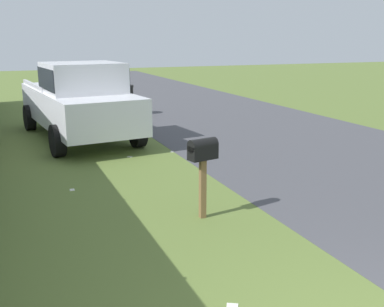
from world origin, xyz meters
The scene contains 8 objects.
road_asphalt centered at (6.00, -4.14, 0.00)m, with size 60.00×6.74×0.01m, color #47474C.
mailbox centered at (4.05, 0.24, 0.99)m, with size 0.29×0.47×1.25m.
pickup_truck centered at (10.48, 1.07, 1.11)m, with size 5.70×2.76×2.09m.
trash_bin centered at (13.93, -1.04, 0.54)m, with size 0.64×0.64×1.08m.
litter_wrapper_midfield_b centered at (8.07, 0.34, 0.00)m, with size 0.12×0.08×0.01m, color silver.
litter_wrapper_by_mailbox centered at (8.17, -0.75, 0.00)m, with size 0.12×0.08×0.01m, color silver.
litter_wrapper_midfield_a centered at (1.73, 0.91, 0.00)m, with size 0.12×0.08×0.01m, color silver.
litter_wrapper_near_hydrant centered at (6.15, 1.92, 0.00)m, with size 0.12×0.08×0.01m, color silver.
Camera 1 is at (-1.96, 2.87, 2.69)m, focal length 42.42 mm.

